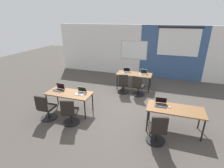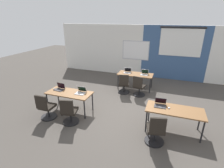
{
  "view_description": "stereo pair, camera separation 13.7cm",
  "coord_description": "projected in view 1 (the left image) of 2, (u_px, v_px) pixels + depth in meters",
  "views": [
    {
      "loc": [
        1.32,
        -5.17,
        3.18
      ],
      "look_at": [
        -0.39,
        0.06,
        0.97
      ],
      "focal_mm": 26.88,
      "sensor_mm": 36.0,
      "label": 1
    },
    {
      "loc": [
        1.45,
        -5.12,
        3.18
      ],
      "look_at": [
        -0.39,
        0.06,
        0.97
      ],
      "focal_mm": 26.88,
      "sensor_mm": 36.0,
      "label": 2
    }
  ],
  "objects": [
    {
      "name": "laptop_near_left_inner",
      "position": [
        81.0,
        92.0,
        5.76
      ],
      "size": [
        0.34,
        0.33,
        0.22
      ],
      "rotation": [
        0.0,
        0.0,
        0.03
      ],
      "color": "#B7B7BC",
      "rests_on": "desk_near_left"
    },
    {
      "name": "ground_plane",
      "position": [
        122.0,
        110.0,
        6.12
      ],
      "size": [
        24.0,
        24.0,
        0.0
      ],
      "color": "#47423D"
    },
    {
      "name": "chair_far_left",
      "position": [
        123.0,
        85.0,
        7.39
      ],
      "size": [
        0.53,
        0.58,
        0.92
      ],
      "rotation": [
        0.0,
        0.0,
        3.37
      ],
      "color": "black",
      "rests_on": "ground"
    },
    {
      "name": "mouse_near_right_inner",
      "position": [
        170.0,
        107.0,
        4.87
      ],
      "size": [
        0.07,
        0.11,
        0.03
      ],
      "color": "#B2B2B7",
      "rests_on": "desk_near_right"
    },
    {
      "name": "laptop_near_left_end",
      "position": [
        59.0,
        89.0,
        6.02
      ],
      "size": [
        0.35,
        0.29,
        0.24
      ],
      "rotation": [
        0.0,
        0.0,
        -0.07
      ],
      "color": "#333338",
      "rests_on": "desk_near_left"
    },
    {
      "name": "chair_near_left_end",
      "position": [
        46.0,
        109.0,
        5.45
      ],
      "size": [
        0.52,
        0.55,
        0.92
      ],
      "rotation": [
        0.0,
        0.0,
        3.17
      ],
      "color": "black",
      "rests_on": "ground"
    },
    {
      "name": "mouse_near_left_end",
      "position": [
        54.0,
        89.0,
        6.09
      ],
      "size": [
        0.06,
        0.1,
        0.03
      ],
      "color": "#B2B2B7",
      "rests_on": "desk_near_left"
    },
    {
      "name": "chair_far_right",
      "position": [
        138.0,
        87.0,
        7.16
      ],
      "size": [
        0.52,
        0.57,
        0.92
      ],
      "rotation": [
        0.0,
        0.0,
        2.95
      ],
      "color": "black",
      "rests_on": "ground"
    },
    {
      "name": "desk_near_left",
      "position": [
        69.0,
        94.0,
        5.85
      ],
      "size": [
        1.6,
        0.7,
        0.72
      ],
      "color": "brown",
      "rests_on": "ground"
    },
    {
      "name": "laptop_far_left",
      "position": [
        126.0,
        72.0,
        7.94
      ],
      "size": [
        0.36,
        0.35,
        0.22
      ],
      "rotation": [
        0.0,
        0.0,
        0.09
      ],
      "color": "#B7B7BC",
      "rests_on": "desk_far_center"
    },
    {
      "name": "desk_near_right",
      "position": [
        175.0,
        111.0,
        4.84
      ],
      "size": [
        1.6,
        0.7,
        0.72
      ],
      "color": "brown",
      "rests_on": "ground"
    },
    {
      "name": "chair_near_left_inner",
      "position": [
        70.0,
        114.0,
        5.21
      ],
      "size": [
        0.54,
        0.59,
        0.92
      ],
      "rotation": [
        0.0,
        0.0,
        3.41
      ],
      "color": "black",
      "rests_on": "ground"
    },
    {
      "name": "back_wall_assembly",
      "position": [
        143.0,
        51.0,
        9.28
      ],
      "size": [
        10.0,
        0.27,
        2.8
      ],
      "color": "silver",
      "rests_on": "ground"
    },
    {
      "name": "laptop_near_right_inner",
      "position": [
        161.0,
        104.0,
        5.0
      ],
      "size": [
        0.34,
        0.33,
        0.22
      ],
      "rotation": [
        0.0,
        0.0,
        0.04
      ],
      "color": "#333338",
      "rests_on": "desk_near_right"
    },
    {
      "name": "chair_near_right_inner",
      "position": [
        157.0,
        131.0,
        4.41
      ],
      "size": [
        0.53,
        0.58,
        0.92
      ],
      "rotation": [
        0.0,
        0.0,
        3.38
      ],
      "color": "black",
      "rests_on": "ground"
    },
    {
      "name": "desk_far_center",
      "position": [
        134.0,
        75.0,
        7.82
      ],
      "size": [
        1.6,
        0.7,
        0.72
      ],
      "color": "brown",
      "rests_on": "ground"
    },
    {
      "name": "laptop_far_right",
      "position": [
        143.0,
        73.0,
        7.68
      ],
      "size": [
        0.34,
        0.31,
        0.23
      ],
      "rotation": [
        0.0,
        0.0,
        -0.03
      ],
      "color": "#B7B7BC",
      "rests_on": "desk_far_center"
    }
  ]
}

